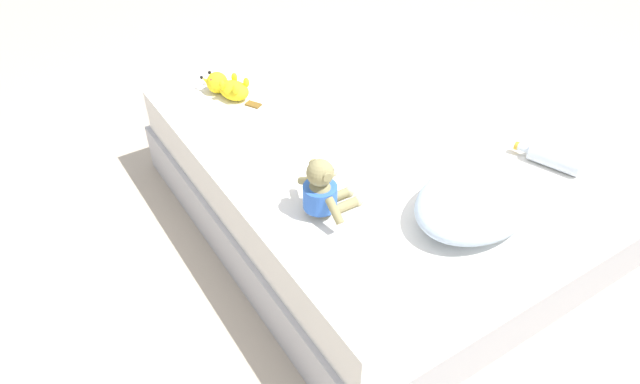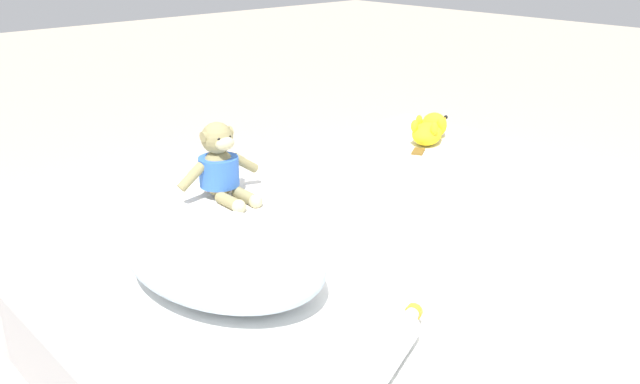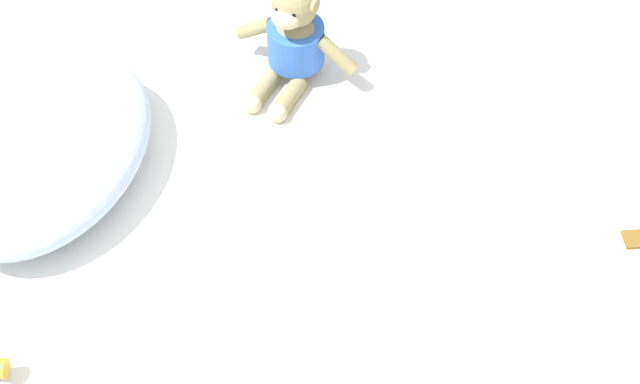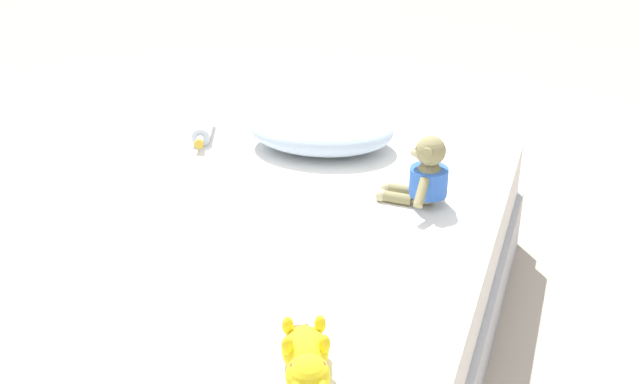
# 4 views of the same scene
# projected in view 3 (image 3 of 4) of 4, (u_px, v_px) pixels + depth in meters

# --- Properties ---
(bed) EXTENTS (1.50, 1.82, 0.45)m
(bed) POSITION_uv_depth(u_px,v_px,m) (327.00, 353.00, 1.85)
(bed) COLOR #B2B2B7
(bed) RESTS_ON ground_plane
(pillow) EXTENTS (0.57, 0.44, 0.14)m
(pillow) POSITION_uv_depth(u_px,v_px,m) (47.00, 150.00, 1.79)
(pillow) COLOR silver
(pillow) RESTS_ON bed
(plush_monkey) EXTENTS (0.23, 0.29, 0.24)m
(plush_monkey) POSITION_uv_depth(u_px,v_px,m) (293.00, 41.00, 1.95)
(plush_monkey) COLOR #8E8456
(plush_monkey) RESTS_ON bed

